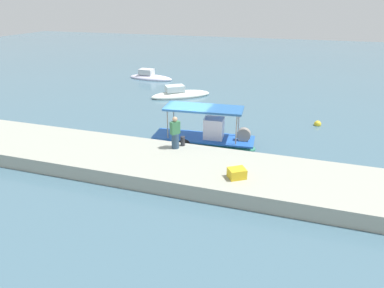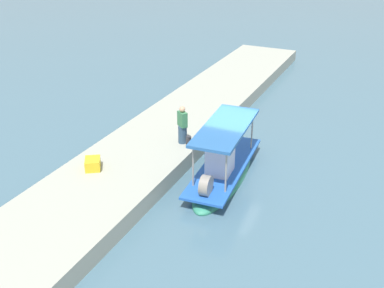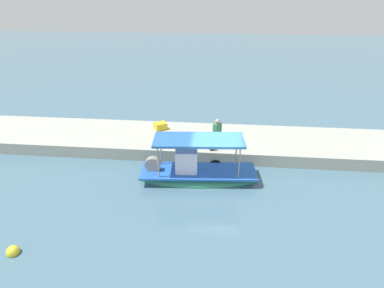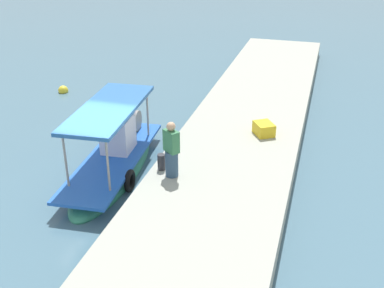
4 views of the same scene
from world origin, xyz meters
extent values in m
plane|color=#466779|center=(0.00, 0.00, 0.00)|extent=(120.00, 120.00, 0.00)
cube|color=#A1A396|center=(0.00, -3.76, 0.37)|extent=(36.00, 4.28, 0.74)
ellipsoid|color=#328A69|center=(0.92, 0.00, 0.05)|extent=(6.31, 2.20, 0.81)
cube|color=blue|center=(0.92, 0.00, 0.51)|extent=(6.06, 2.18, 0.10)
cube|color=silver|center=(1.54, 0.04, 1.11)|extent=(1.17, 1.03, 1.31)
cylinder|color=gray|center=(2.85, 0.80, 1.36)|extent=(0.07, 0.07, 1.80)
cylinder|color=gray|center=(2.95, -0.50, 1.36)|extent=(0.07, 0.07, 1.80)
cylinder|color=gray|center=(-1.10, 0.49, 1.36)|extent=(0.07, 0.07, 1.80)
cylinder|color=gray|center=(-1.00, -0.81, 1.36)|extent=(0.07, 0.07, 1.80)
cube|color=#2A60A3|center=(0.92, 0.00, 2.32)|extent=(4.58, 2.05, 0.12)
torus|color=black|center=(0.07, -0.97, 0.31)|extent=(0.75, 0.24, 0.74)
cylinder|color=gray|center=(3.27, 0.18, 0.91)|extent=(0.83, 0.41, 0.80)
cylinder|color=#2F4963|center=(0.05, -2.38, 1.15)|extent=(0.55, 0.55, 0.82)
cube|color=#38784E|center=(0.05, -2.38, 1.89)|extent=(0.51, 0.56, 0.67)
sphere|color=tan|center=(0.05, -2.38, 2.36)|extent=(0.27, 0.27, 0.27)
cylinder|color=#2D2D33|center=(0.32, -1.95, 1.00)|extent=(0.24, 0.24, 0.51)
cube|color=gold|center=(3.78, -4.60, 0.96)|extent=(0.94, 0.90, 0.44)
sphere|color=yellow|center=(7.52, 5.73, 0.10)|extent=(0.48, 0.48, 0.48)
camera|label=1|loc=(5.86, -17.71, 8.10)|focal=31.43mm
camera|label=2|loc=(16.84, 6.02, 9.93)|focal=43.16mm
camera|label=3|loc=(-0.04, 13.51, 8.95)|focal=28.62mm
camera|label=4|loc=(-11.84, -6.51, 7.94)|focal=44.64mm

